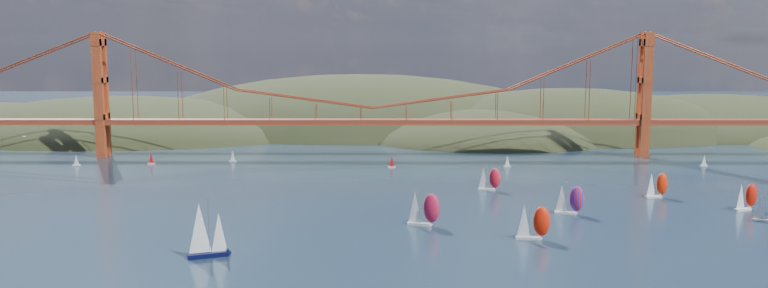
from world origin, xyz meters
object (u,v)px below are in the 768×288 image
sloop_navy (205,231)px  racer_2 (768,208)px  racer_0 (423,208)px  racer_3 (656,185)px  racer_1 (532,222)px  racer_5 (489,178)px  racer_rwb (569,199)px  racer_4 (746,196)px

sloop_navy → racer_2: bearing=-7.5°
racer_0 → racer_3: bearing=41.2°
racer_1 → racer_5: size_ratio=1.14×
racer_0 → racer_rwb: 46.58m
racer_0 → racer_5: racer_0 is taller
racer_3 → racer_4: 27.83m
racer_5 → racer_0: bearing=-104.9°
racer_0 → racer_1: 31.51m
racer_4 → racer_rwb: (-55.41, -5.19, 0.21)m
racer_2 → racer_3: bearing=154.1°
racer_0 → racer_5: (25.25, 49.78, -0.80)m
sloop_navy → racer_0: size_ratio=1.39×
racer_1 → racer_rwb: (16.44, 28.84, -0.15)m
racer_2 → racer_4: size_ratio=0.95×
racer_1 → racer_3: bearing=51.7°
racer_5 → racer_rwb: (19.10, -35.55, 0.42)m
racer_0 → racer_2: bearing=18.0°
racer_1 → racer_3: 73.38m
racer_0 → racer_1: bearing=-12.2°
racer_1 → racer_5: bearing=98.2°
sloop_navy → racer_1: 83.12m
racer_1 → racer_2: (70.96, 19.02, -0.57)m
racer_4 → racer_5: bearing=136.2°
sloop_navy → racer_2: size_ratio=1.66×
racer_1 → racer_3: racer_1 is taller
racer_2 → racer_4: 15.04m
racer_1 → racer_5: (-2.66, 64.38, -0.57)m
sloop_navy → racer_1: size_ratio=1.46×
racer_3 → racer_rwb: (-34.69, -23.79, 0.25)m
sloop_navy → racer_0: bearing=9.4°
racer_1 → racer_2: racer_1 is taller
racer_0 → racer_3: 87.72m
sloop_navy → racer_1: sloop_navy is taller
racer_3 → sloop_navy: bearing=-168.7°
racer_1 → racer_3: (51.13, 52.62, -0.40)m
racer_2 → racer_4: bearing=120.2°
racer_1 → racer_0: bearing=158.2°
racer_2 → racer_3: (-19.83, 33.60, 0.17)m
racer_5 → racer_rwb: size_ratio=0.91×
sloop_navy → racer_3: size_ratio=1.59×
racer_rwb → racer_2: bearing=3.8°
racer_0 → racer_4: 101.63m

